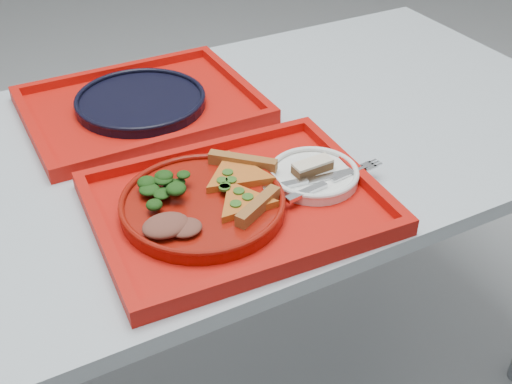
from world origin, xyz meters
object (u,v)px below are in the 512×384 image
tray_main (237,207)px  navy_plate (141,102)px  tray_far (141,108)px  dessert_bar (312,166)px  dinner_plate (203,206)px

tray_main → navy_plate: 0.39m
tray_far → dessert_bar: dessert_bar is taller
tray_main → dessert_bar: size_ratio=6.45×
dinner_plate → tray_far: bearing=85.2°
navy_plate → tray_main: bearing=-86.6°
navy_plate → dessert_bar: size_ratio=3.72×
dinner_plate → navy_plate: (0.03, 0.38, -0.00)m
tray_main → tray_far: same height
tray_main → navy_plate: navy_plate is taller
navy_plate → dessert_bar: bearing=-66.0°
tray_main → dinner_plate: size_ratio=1.73×
navy_plate → dinner_plate: bearing=-94.8°
tray_far → dinner_plate: bearing=-94.8°
tray_main → navy_plate: (-0.02, 0.39, 0.01)m
dinner_plate → dessert_bar: 0.20m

